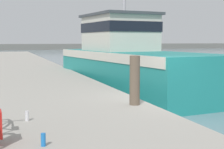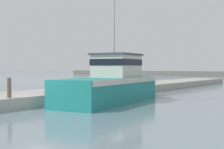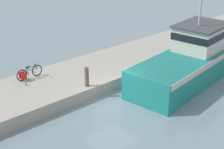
# 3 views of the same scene
# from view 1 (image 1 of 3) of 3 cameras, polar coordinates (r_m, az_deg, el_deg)

# --- Properties ---
(ground_plane) EXTENTS (320.00, 320.00, 0.00)m
(ground_plane) POSITION_cam_1_polar(r_m,az_deg,el_deg) (9.59, 10.58, -8.16)
(ground_plane) COLOR gray
(dock_pier) EXTENTS (4.75, 80.00, 0.73)m
(dock_pier) POSITION_cam_1_polar(r_m,az_deg,el_deg) (8.46, -10.22, -7.47)
(dock_pier) COLOR #A39E93
(dock_pier) RESTS_ON ground_plane
(far_shoreline) EXTENTS (180.00, 5.00, 1.35)m
(far_shoreline) POSITION_cam_1_polar(r_m,az_deg,el_deg) (90.58, 4.48, 4.71)
(far_shoreline) COLOR slate
(far_shoreline) RESTS_ON ground_plane
(fishing_boat_main) EXTENTS (4.48, 12.25, 9.60)m
(fishing_boat_main) POSITION_cam_1_polar(r_m,az_deg,el_deg) (15.75, 2.29, 2.36)
(fishing_boat_main) COLOR teal
(fishing_boat_main) RESTS_ON ground_plane
(mooring_post) EXTENTS (0.25, 0.25, 1.18)m
(mooring_post) POSITION_cam_1_polar(r_m,az_deg,el_deg) (8.22, 3.80, -0.98)
(mooring_post) COLOR brown
(mooring_post) RESTS_ON dock_pier
(water_bottle_by_bike) EXTENTS (0.07, 0.07, 0.19)m
(water_bottle_by_bike) POSITION_cam_1_polar(r_m,az_deg,el_deg) (5.22, -11.35, -10.58)
(water_bottle_by_bike) COLOR blue
(water_bottle_by_bike) RESTS_ON dock_pier
(water_bottle_on_curb) EXTENTS (0.07, 0.07, 0.19)m
(water_bottle_on_curb) POSITION_cam_1_polar(r_m,az_deg,el_deg) (6.85, -13.94, -6.70)
(water_bottle_on_curb) COLOR silver
(water_bottle_on_curb) RESTS_ON dock_pier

